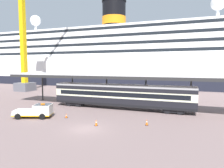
{
  "coord_description": "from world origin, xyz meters",
  "views": [
    {
      "loc": [
        10.57,
        -20.25,
        7.22
      ],
      "look_at": [
        0.14,
        8.26,
        4.5
      ],
      "focal_mm": 32.19,
      "sensor_mm": 36.0,
      "label": 1
    }
  ],
  "objects_px": {
    "cruise_ship": "(112,59)",
    "dockside_crane": "(25,42)",
    "traffic_cone_far": "(66,116)",
    "traffic_cone_mid": "(147,122)",
    "traffic_cone_near": "(96,123)",
    "train_carriage": "(121,95)",
    "service_truck": "(37,111)"
  },
  "relations": [
    {
      "from": "traffic_cone_mid",
      "to": "traffic_cone_near",
      "type": "bearing_deg",
      "value": -158.29
    },
    {
      "from": "train_carriage",
      "to": "dockside_crane",
      "type": "xyz_separation_m",
      "value": [
        -33.16,
        13.77,
        11.81
      ]
    },
    {
      "from": "traffic_cone_mid",
      "to": "traffic_cone_far",
      "type": "distance_m",
      "value": 11.23
    },
    {
      "from": "cruise_ship",
      "to": "traffic_cone_far",
      "type": "xyz_separation_m",
      "value": [
        11.32,
        -49.71,
        -9.81
      ]
    },
    {
      "from": "traffic_cone_far",
      "to": "traffic_cone_near",
      "type": "bearing_deg",
      "value": -19.55
    },
    {
      "from": "service_truck",
      "to": "traffic_cone_mid",
      "type": "height_order",
      "value": "service_truck"
    },
    {
      "from": "cruise_ship",
      "to": "train_carriage",
      "type": "distance_m",
      "value": 45.25
    },
    {
      "from": "traffic_cone_near",
      "to": "traffic_cone_far",
      "type": "bearing_deg",
      "value": 160.45
    },
    {
      "from": "traffic_cone_mid",
      "to": "traffic_cone_far",
      "type": "bearing_deg",
      "value": -178.31
    },
    {
      "from": "traffic_cone_far",
      "to": "dockside_crane",
      "type": "height_order",
      "value": "dockside_crane"
    },
    {
      "from": "cruise_ship",
      "to": "dockside_crane",
      "type": "xyz_separation_m",
      "value": [
        -16.48,
        -27.55,
        4.01
      ]
    },
    {
      "from": "service_truck",
      "to": "traffic_cone_far",
      "type": "height_order",
      "value": "service_truck"
    },
    {
      "from": "service_truck",
      "to": "cruise_ship",
      "type": "bearing_deg",
      "value": 98.18
    },
    {
      "from": "cruise_ship",
      "to": "dockside_crane",
      "type": "bearing_deg",
      "value": -120.88
    },
    {
      "from": "train_carriage",
      "to": "cruise_ship",
      "type": "bearing_deg",
      "value": 111.99
    },
    {
      "from": "service_truck",
      "to": "dockside_crane",
      "type": "distance_m",
      "value": 35.93
    },
    {
      "from": "service_truck",
      "to": "dockside_crane",
      "type": "height_order",
      "value": "dockside_crane"
    },
    {
      "from": "train_carriage",
      "to": "traffic_cone_near",
      "type": "xyz_separation_m",
      "value": [
        0.13,
        -10.34,
        -1.93
      ]
    },
    {
      "from": "traffic_cone_near",
      "to": "traffic_cone_mid",
      "type": "bearing_deg",
      "value": 21.71
    },
    {
      "from": "cruise_ship",
      "to": "traffic_cone_near",
      "type": "xyz_separation_m",
      "value": [
        16.81,
        -51.67,
        -9.73
      ]
    },
    {
      "from": "traffic_cone_near",
      "to": "service_truck",
      "type": "bearing_deg",
      "value": 176.15
    },
    {
      "from": "train_carriage",
      "to": "dockside_crane",
      "type": "bearing_deg",
      "value": 157.44
    },
    {
      "from": "train_carriage",
      "to": "dockside_crane",
      "type": "height_order",
      "value": "dockside_crane"
    },
    {
      "from": "traffic_cone_mid",
      "to": "traffic_cone_far",
      "type": "height_order",
      "value": "traffic_cone_mid"
    },
    {
      "from": "cruise_ship",
      "to": "dockside_crane",
      "type": "height_order",
      "value": "dockside_crane"
    },
    {
      "from": "traffic_cone_near",
      "to": "dockside_crane",
      "type": "distance_m",
      "value": 43.34
    },
    {
      "from": "traffic_cone_mid",
      "to": "traffic_cone_far",
      "type": "relative_size",
      "value": 1.26
    },
    {
      "from": "cruise_ship",
      "to": "traffic_cone_mid",
      "type": "height_order",
      "value": "cruise_ship"
    },
    {
      "from": "service_truck",
      "to": "traffic_cone_far",
      "type": "relative_size",
      "value": 9.15
    },
    {
      "from": "train_carriage",
      "to": "dockside_crane",
      "type": "distance_m",
      "value": 37.8
    },
    {
      "from": "train_carriage",
      "to": "service_truck",
      "type": "relative_size",
      "value": 4.28
    },
    {
      "from": "traffic_cone_mid",
      "to": "dockside_crane",
      "type": "relative_size",
      "value": 0.02
    }
  ]
}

